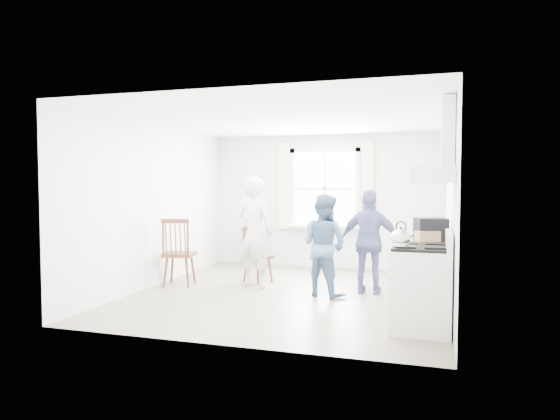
{
  "coord_description": "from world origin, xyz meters",
  "views": [
    {
      "loc": [
        2.02,
        -7.1,
        1.64
      ],
      "look_at": [
        -0.22,
        0.2,
        1.24
      ],
      "focal_mm": 32.0,
      "sensor_mm": 36.0,
      "label": 1
    }
  ],
  "objects_px": {
    "low_cabinet": "(428,279)",
    "person_left": "(255,232)",
    "windsor_chair_a": "(177,245)",
    "person_mid": "(324,245)",
    "stereo_stack": "(431,231)",
    "gas_stove": "(421,287)",
    "windsor_chair_b": "(254,249)",
    "person_right": "(370,242)"
  },
  "relations": [
    {
      "from": "windsor_chair_b",
      "to": "person_left",
      "type": "bearing_deg",
      "value": -64.41
    },
    {
      "from": "person_left",
      "to": "person_mid",
      "type": "xyz_separation_m",
      "value": [
        1.16,
        -0.27,
        -0.13
      ]
    },
    {
      "from": "person_left",
      "to": "low_cabinet",
      "type": "bearing_deg",
      "value": 176.92
    },
    {
      "from": "gas_stove",
      "to": "person_left",
      "type": "xyz_separation_m",
      "value": [
        -2.57,
        1.65,
        0.4
      ]
    },
    {
      "from": "gas_stove",
      "to": "windsor_chair_a",
      "type": "height_order",
      "value": "gas_stove"
    },
    {
      "from": "low_cabinet",
      "to": "stereo_stack",
      "type": "xyz_separation_m",
      "value": [
        0.02,
        0.02,
        0.61
      ]
    },
    {
      "from": "windsor_chair_a",
      "to": "person_right",
      "type": "xyz_separation_m",
      "value": [
        3.01,
        0.39,
        0.11
      ]
    },
    {
      "from": "gas_stove",
      "to": "low_cabinet",
      "type": "distance_m",
      "value": 0.7
    },
    {
      "from": "low_cabinet",
      "to": "windsor_chair_b",
      "type": "height_order",
      "value": "windsor_chair_b"
    },
    {
      "from": "person_left",
      "to": "person_right",
      "type": "bearing_deg",
      "value": -161.08
    },
    {
      "from": "person_right",
      "to": "person_left",
      "type": "bearing_deg",
      "value": 2.28
    },
    {
      "from": "windsor_chair_a",
      "to": "windsor_chair_b",
      "type": "height_order",
      "value": "windsor_chair_a"
    },
    {
      "from": "windsor_chair_b",
      "to": "person_left",
      "type": "height_order",
      "value": "person_left"
    },
    {
      "from": "windsor_chair_a",
      "to": "person_mid",
      "type": "relative_size",
      "value": 0.74
    },
    {
      "from": "gas_stove",
      "to": "person_mid",
      "type": "height_order",
      "value": "person_mid"
    },
    {
      "from": "windsor_chair_a",
      "to": "person_mid",
      "type": "bearing_deg",
      "value": 1.19
    },
    {
      "from": "gas_stove",
      "to": "stereo_stack",
      "type": "height_order",
      "value": "stereo_stack"
    },
    {
      "from": "stereo_stack",
      "to": "windsor_chair_b",
      "type": "xyz_separation_m",
      "value": [
        -2.8,
        1.23,
        -0.49
      ]
    },
    {
      "from": "windsor_chair_a",
      "to": "low_cabinet",
      "type": "bearing_deg",
      "value": -9.34
    },
    {
      "from": "gas_stove",
      "to": "windsor_chair_b",
      "type": "distance_m",
      "value": 3.33
    },
    {
      "from": "windsor_chair_a",
      "to": "person_mid",
      "type": "distance_m",
      "value": 2.38
    },
    {
      "from": "gas_stove",
      "to": "person_mid",
      "type": "relative_size",
      "value": 0.75
    },
    {
      "from": "windsor_chair_b",
      "to": "person_right",
      "type": "xyz_separation_m",
      "value": [
        1.93,
        -0.22,
        0.21
      ]
    },
    {
      "from": "gas_stove",
      "to": "windsor_chair_b",
      "type": "height_order",
      "value": "gas_stove"
    },
    {
      "from": "gas_stove",
      "to": "person_mid",
      "type": "bearing_deg",
      "value": 135.42
    },
    {
      "from": "gas_stove",
      "to": "person_left",
      "type": "relative_size",
      "value": 0.64
    },
    {
      "from": "low_cabinet",
      "to": "windsor_chair_a",
      "type": "relative_size",
      "value": 0.82
    },
    {
      "from": "stereo_stack",
      "to": "person_right",
      "type": "bearing_deg",
      "value": 130.88
    },
    {
      "from": "low_cabinet",
      "to": "windsor_chair_a",
      "type": "xyz_separation_m",
      "value": [
        -3.86,
        0.63,
        0.22
      ]
    },
    {
      "from": "windsor_chair_b",
      "to": "windsor_chair_a",
      "type": "bearing_deg",
      "value": -150.61
    },
    {
      "from": "windsor_chair_b",
      "to": "person_right",
      "type": "height_order",
      "value": "person_right"
    },
    {
      "from": "person_left",
      "to": "person_mid",
      "type": "relative_size",
      "value": 1.18
    },
    {
      "from": "stereo_stack",
      "to": "person_mid",
      "type": "height_order",
      "value": "person_mid"
    },
    {
      "from": "low_cabinet",
      "to": "person_right",
      "type": "xyz_separation_m",
      "value": [
        -0.85,
        1.02,
        0.33
      ]
    },
    {
      "from": "low_cabinet",
      "to": "gas_stove",
      "type": "bearing_deg",
      "value": -95.68
    },
    {
      "from": "person_left",
      "to": "person_mid",
      "type": "bearing_deg",
      "value": -176.24
    },
    {
      "from": "person_right",
      "to": "windsor_chair_a",
      "type": "bearing_deg",
      "value": 7.44
    },
    {
      "from": "gas_stove",
      "to": "windsor_chair_b",
      "type": "bearing_deg",
      "value": 144.34
    },
    {
      "from": "gas_stove",
      "to": "low_cabinet",
      "type": "bearing_deg",
      "value": 84.32
    },
    {
      "from": "low_cabinet",
      "to": "person_left",
      "type": "relative_size",
      "value": 0.51
    },
    {
      "from": "person_left",
      "to": "windsor_chair_b",
      "type": "bearing_deg",
      "value": -47.63
    },
    {
      "from": "windsor_chair_b",
      "to": "stereo_stack",
      "type": "bearing_deg",
      "value": -23.65
    }
  ]
}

